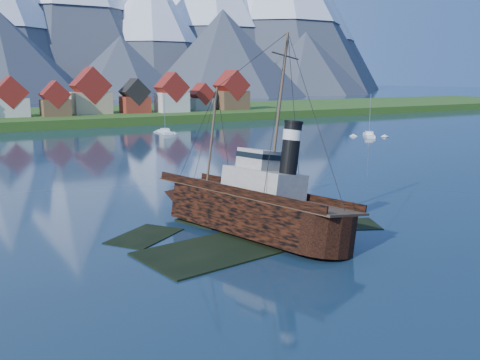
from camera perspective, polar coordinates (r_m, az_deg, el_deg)
ground at (r=57.01m, az=0.57°, el=-6.22°), size 1400.00×1400.00×0.00m
shoal at (r=59.75m, az=0.96°, el=-5.75°), size 31.71×21.24×1.14m
shore_bank at (r=219.10m, az=-23.13°, el=5.73°), size 600.00×80.00×3.20m
seawall at (r=181.62m, az=-21.52°, el=4.93°), size 600.00×2.50×2.00m
tugboat_wreck at (r=59.44m, az=0.20°, el=-2.63°), size 6.67×28.74×22.77m
sailboat_d at (r=156.11m, az=13.59°, el=4.62°), size 7.23×8.71×12.46m
sailboat_e at (r=162.82m, az=-7.99°, el=5.06°), size 4.33×10.41×11.73m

